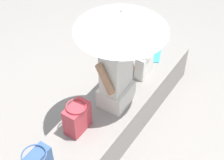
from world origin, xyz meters
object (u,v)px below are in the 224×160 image
object	(u,v)px
parasol	(121,20)
shoulder_bag_spare	(77,118)
person_seated	(116,74)
tote_bag_canvas	(144,65)
magazine	(152,54)

from	to	relation	value
parasol	shoulder_bag_spare	bearing A→B (deg)	-10.62
person_seated	tote_bag_canvas	size ratio (longest dim) A/B	2.93
person_seated	shoulder_bag_spare	xyz separation A→B (m)	(0.50, -0.11, -0.23)
parasol	shoulder_bag_spare	xyz separation A→B (m)	(0.58, -0.11, -0.81)
tote_bag_canvas	person_seated	bearing A→B (deg)	-3.35
tote_bag_canvas	parasol	bearing A→B (deg)	-4.13
tote_bag_canvas	shoulder_bag_spare	size ratio (longest dim) A/B	0.94
shoulder_bag_spare	magazine	xyz separation A→B (m)	(-1.39, 0.05, -0.15)
tote_bag_canvas	magazine	xyz separation A→B (m)	(-0.37, -0.09, -0.14)
tote_bag_canvas	shoulder_bag_spare	bearing A→B (deg)	-7.81
magazine	tote_bag_canvas	bearing A→B (deg)	-8.34
magazine	shoulder_bag_spare	bearing A→B (deg)	-23.84
parasol	magazine	distance (m)	1.26
tote_bag_canvas	magazine	bearing A→B (deg)	-166.69
tote_bag_canvas	shoulder_bag_spare	world-z (taller)	shoulder_bag_spare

